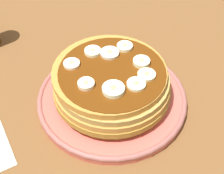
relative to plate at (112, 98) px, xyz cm
name	(u,v)px	position (x,y,z in cm)	size (l,w,h in cm)	color
ground_plane	(112,106)	(0.00, 0.00, -2.41)	(140.00, 140.00, 3.00)	brown
plate	(112,98)	(0.00, 0.00, 0.00)	(26.88, 26.88, 1.70)	#CC594C
pancake_stack	(110,84)	(-0.26, -0.28, 3.53)	(20.85, 20.56, 6.10)	#BC8843
banana_slice_0	(147,75)	(5.02, 2.83, 6.77)	(3.00, 3.00, 0.74)	#F4EEB4
banana_slice_1	(110,53)	(-3.12, 3.02, 6.80)	(3.35, 3.35, 0.79)	beige
banana_slice_2	(136,85)	(5.08, -0.18, 6.79)	(3.07, 3.07, 0.77)	#F9F3C0
banana_slice_3	(72,64)	(-6.19, -3.29, 6.78)	(2.79, 2.79, 0.75)	#FCEDC6
banana_slice_4	(113,89)	(3.08, -3.26, 6.89)	(3.59, 3.59, 0.98)	#EBF1BD
banana_slice_5	(125,47)	(-2.23, 6.11, 6.83)	(2.84, 2.84, 0.86)	#F8F4BE
banana_slice_6	(141,62)	(2.54, 4.72, 6.89)	(2.91, 2.91, 0.97)	beige
banana_slice_7	(86,84)	(-0.97, -5.19, 6.87)	(2.72, 2.72, 0.92)	#FCE1B5
banana_slice_8	(93,52)	(-5.68, 1.40, 6.82)	(2.92, 2.92, 0.83)	#F4F3BF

